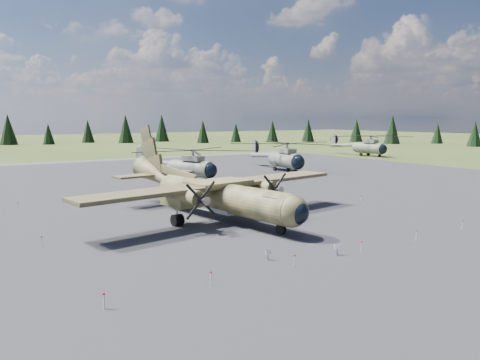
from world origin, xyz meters
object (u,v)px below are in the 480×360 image
helicopter_mid (285,151)px  transport_plane (212,190)px  helicopter_far (369,141)px  helicopter_near (190,159)px

helicopter_mid → transport_plane: bearing=-131.9°
helicopter_mid → helicopter_far: (38.17, 15.20, 0.01)m
helicopter_near → helicopter_far: (57.97, 17.52, 0.26)m
helicopter_near → helicopter_mid: helicopter_mid is taller
transport_plane → helicopter_near: (10.28, 24.86, 0.72)m
helicopter_far → transport_plane: bearing=-152.2°
transport_plane → helicopter_near: transport_plane is taller
helicopter_far → helicopter_near: bearing=-167.2°
transport_plane → helicopter_mid: bearing=33.4°
helicopter_mid → helicopter_far: size_ratio=1.00×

